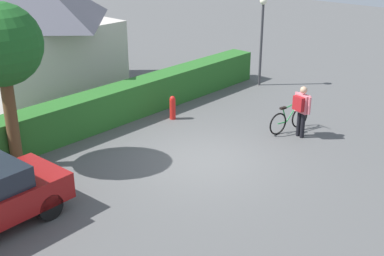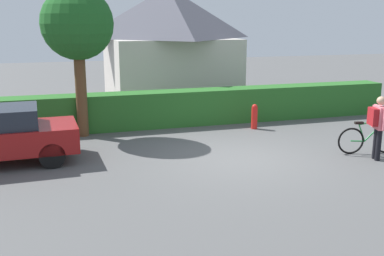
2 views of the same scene
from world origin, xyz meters
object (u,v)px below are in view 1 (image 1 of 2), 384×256
(fire_hydrant, at_px, (173,107))
(bicycle, at_px, (289,119))
(street_lamp, at_px, (262,28))
(person_rider, at_px, (301,107))
(tree_kerbside, at_px, (1,47))

(fire_hydrant, bearing_deg, bicycle, -63.93)
(street_lamp, distance_m, fire_hydrant, 5.47)
(street_lamp, bearing_deg, person_rider, -131.88)
(person_rider, xyz_separation_m, tree_kerbside, (-6.89, 4.66, 2.31))
(bicycle, distance_m, street_lamp, 5.28)
(bicycle, height_order, tree_kerbside, tree_kerbside)
(street_lamp, xyz_separation_m, fire_hydrant, (-5.12, -0.05, -1.91))
(street_lamp, height_order, fire_hydrant, street_lamp)
(tree_kerbside, bearing_deg, fire_hydrant, -7.26)
(person_rider, relative_size, tree_kerbside, 0.37)
(bicycle, bearing_deg, tree_kerbside, 149.56)
(person_rider, bearing_deg, tree_kerbside, 145.91)
(person_rider, height_order, fire_hydrant, person_rider)
(bicycle, xyz_separation_m, tree_kerbside, (-7.08, 4.16, 2.89))
(street_lamp, distance_m, tree_kerbside, 10.56)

